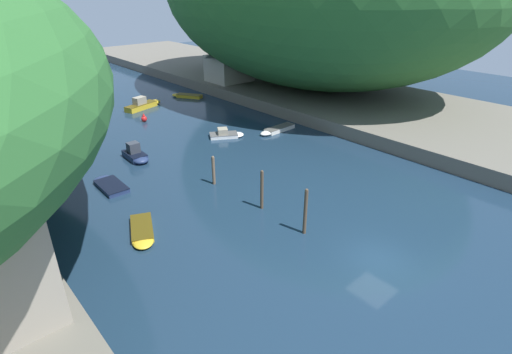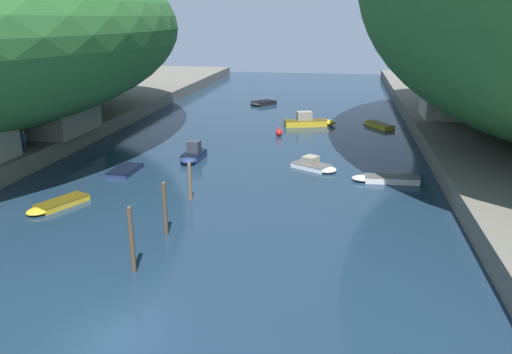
{
  "view_description": "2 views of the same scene",
  "coord_description": "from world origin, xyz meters",
  "px_view_note": "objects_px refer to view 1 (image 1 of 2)",
  "views": [
    {
      "loc": [
        -19.05,
        -10.15,
        15.54
      ],
      "look_at": [
        0.4,
        11.93,
        1.2
      ],
      "focal_mm": 28.0,
      "sensor_mm": 36.0,
      "label": 1
    },
    {
      "loc": [
        8.31,
        -15.53,
        11.98
      ],
      "look_at": [
        2.65,
        17.05,
        1.23
      ],
      "focal_mm": 35.0,
      "sensor_mm": 36.0,
      "label": 2
    }
  ],
  "objects_px": {
    "boat_mid_channel": "(142,232)",
    "channel_buoy_near": "(144,118)",
    "boat_small_dinghy": "(186,96)",
    "boat_far_right_bank": "(56,98)",
    "right_bank_cottage": "(229,63)",
    "boat_white_cruiser": "(227,134)",
    "boat_moored_right": "(136,155)",
    "boat_cabin_cruiser": "(276,130)",
    "boat_far_upstream": "(109,184)",
    "boat_navy_launch": "(144,104)"
  },
  "relations": [
    {
      "from": "right_bank_cottage",
      "to": "boat_mid_channel",
      "type": "height_order",
      "value": "right_bank_cottage"
    },
    {
      "from": "right_bank_cottage",
      "to": "boat_cabin_cruiser",
      "type": "distance_m",
      "value": 21.4
    },
    {
      "from": "boat_far_upstream",
      "to": "channel_buoy_near",
      "type": "distance_m",
      "value": 17.61
    },
    {
      "from": "boat_far_right_bank",
      "to": "boat_white_cruiser",
      "type": "bearing_deg",
      "value": 148.02
    },
    {
      "from": "boat_cabin_cruiser",
      "to": "boat_navy_launch",
      "type": "relative_size",
      "value": 0.83
    },
    {
      "from": "boat_mid_channel",
      "to": "boat_navy_launch",
      "type": "height_order",
      "value": "boat_navy_launch"
    },
    {
      "from": "boat_moored_right",
      "to": "boat_navy_launch",
      "type": "xyz_separation_m",
      "value": [
        9.04,
        15.95,
        0.02
      ]
    },
    {
      "from": "boat_far_right_bank",
      "to": "boat_white_cruiser",
      "type": "xyz_separation_m",
      "value": [
        9.21,
        -29.45,
        0.05
      ]
    },
    {
      "from": "boat_navy_launch",
      "to": "boat_white_cruiser",
      "type": "height_order",
      "value": "boat_navy_launch"
    },
    {
      "from": "boat_white_cruiser",
      "to": "channel_buoy_near",
      "type": "height_order",
      "value": "channel_buoy_near"
    },
    {
      "from": "boat_white_cruiser",
      "to": "boat_small_dinghy",
      "type": "bearing_deg",
      "value": -167.89
    },
    {
      "from": "boat_moored_right",
      "to": "boat_white_cruiser",
      "type": "relative_size",
      "value": 0.88
    },
    {
      "from": "boat_cabin_cruiser",
      "to": "boat_white_cruiser",
      "type": "xyz_separation_m",
      "value": [
        -5.3,
        2.46,
        0.06
      ]
    },
    {
      "from": "channel_buoy_near",
      "to": "boat_moored_right",
      "type": "bearing_deg",
      "value": -120.73
    },
    {
      "from": "boat_white_cruiser",
      "to": "boat_moored_right",
      "type": "bearing_deg",
      "value": -63.27
    },
    {
      "from": "boat_mid_channel",
      "to": "boat_far_right_bank",
      "type": "xyz_separation_m",
      "value": [
        6.96,
        41.0,
        0.06
      ]
    },
    {
      "from": "boat_far_right_bank",
      "to": "channel_buoy_near",
      "type": "distance_m",
      "value": 18.98
    },
    {
      "from": "boat_far_upstream",
      "to": "boat_far_right_bank",
      "type": "distance_m",
      "value": 32.97
    },
    {
      "from": "boat_far_upstream",
      "to": "boat_white_cruiser",
      "type": "relative_size",
      "value": 1.04
    },
    {
      "from": "boat_moored_right",
      "to": "boat_far_upstream",
      "type": "height_order",
      "value": "boat_moored_right"
    },
    {
      "from": "boat_small_dinghy",
      "to": "boat_moored_right",
      "type": "relative_size",
      "value": 1.31
    },
    {
      "from": "boat_mid_channel",
      "to": "boat_small_dinghy",
      "type": "xyz_separation_m",
      "value": [
        22.07,
        29.29,
        0.04
      ]
    },
    {
      "from": "boat_small_dinghy",
      "to": "boat_far_right_bank",
      "type": "height_order",
      "value": "boat_far_right_bank"
    },
    {
      "from": "right_bank_cottage",
      "to": "boat_navy_launch",
      "type": "xyz_separation_m",
      "value": [
        -15.08,
        -0.2,
        -3.81
      ]
    },
    {
      "from": "right_bank_cottage",
      "to": "boat_moored_right",
      "type": "xyz_separation_m",
      "value": [
        -24.12,
        -16.15,
        -3.83
      ]
    },
    {
      "from": "boat_mid_channel",
      "to": "boat_moored_right",
      "type": "distance_m",
      "value": 13.48
    },
    {
      "from": "boat_mid_channel",
      "to": "boat_navy_launch",
      "type": "distance_m",
      "value": 31.78
    },
    {
      "from": "boat_navy_launch",
      "to": "boat_small_dinghy",
      "type": "bearing_deg",
      "value": 81.18
    },
    {
      "from": "boat_small_dinghy",
      "to": "boat_far_right_bank",
      "type": "bearing_deg",
      "value": 109.95
    },
    {
      "from": "boat_moored_right",
      "to": "channel_buoy_near",
      "type": "distance_m",
      "value": 12.09
    },
    {
      "from": "right_bank_cottage",
      "to": "boat_navy_launch",
      "type": "distance_m",
      "value": 15.56
    },
    {
      "from": "channel_buoy_near",
      "to": "right_bank_cottage",
      "type": "bearing_deg",
      "value": 17.79
    },
    {
      "from": "boat_mid_channel",
      "to": "boat_cabin_cruiser",
      "type": "xyz_separation_m",
      "value": [
        21.46,
        9.09,
        0.04
      ]
    },
    {
      "from": "boat_small_dinghy",
      "to": "boat_white_cruiser",
      "type": "relative_size",
      "value": 1.15
    },
    {
      "from": "boat_far_upstream",
      "to": "boat_mid_channel",
      "type": "bearing_deg",
      "value": -97.49
    },
    {
      "from": "boat_moored_right",
      "to": "boat_white_cruiser",
      "type": "height_order",
      "value": "boat_moored_right"
    },
    {
      "from": "boat_small_dinghy",
      "to": "channel_buoy_near",
      "type": "xyz_separation_m",
      "value": [
        -10.28,
        -6.65,
        0.18
      ]
    },
    {
      "from": "boat_mid_channel",
      "to": "channel_buoy_near",
      "type": "relative_size",
      "value": 4.12
    },
    {
      "from": "boat_cabin_cruiser",
      "to": "boat_white_cruiser",
      "type": "bearing_deg",
      "value": 62.67
    },
    {
      "from": "right_bank_cottage",
      "to": "boat_cabin_cruiser",
      "type": "bearing_deg",
      "value": -113.18
    },
    {
      "from": "boat_moored_right",
      "to": "channel_buoy_near",
      "type": "bearing_deg",
      "value": -118.66
    },
    {
      "from": "boat_cabin_cruiser",
      "to": "boat_far_upstream",
      "type": "relative_size",
      "value": 1.18
    },
    {
      "from": "boat_mid_channel",
      "to": "boat_cabin_cruiser",
      "type": "height_order",
      "value": "boat_cabin_cruiser"
    },
    {
      "from": "boat_small_dinghy",
      "to": "boat_far_upstream",
      "type": "xyz_separation_m",
      "value": [
        -20.79,
        -20.77,
        -0.05
      ]
    },
    {
      "from": "boat_navy_launch",
      "to": "boat_moored_right",
      "type": "bearing_deg",
      "value": -46.73
    },
    {
      "from": "boat_mid_channel",
      "to": "channel_buoy_near",
      "type": "distance_m",
      "value": 25.53
    },
    {
      "from": "boat_navy_launch",
      "to": "boat_far_right_bank",
      "type": "height_order",
      "value": "boat_navy_launch"
    },
    {
      "from": "boat_far_right_bank",
      "to": "boat_cabin_cruiser",
      "type": "bearing_deg",
      "value": 155.11
    },
    {
      "from": "boat_mid_channel",
      "to": "boat_small_dinghy",
      "type": "relative_size",
      "value": 0.94
    },
    {
      "from": "boat_white_cruiser",
      "to": "channel_buoy_near",
      "type": "bearing_deg",
      "value": -127.96
    }
  ]
}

